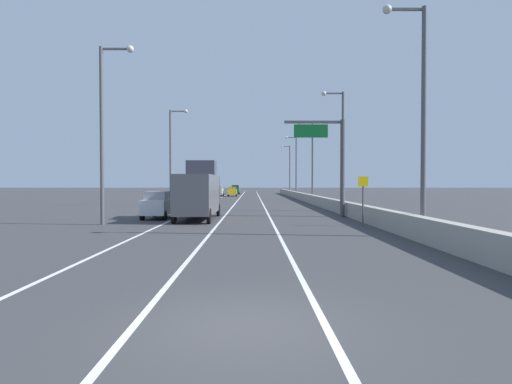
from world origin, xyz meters
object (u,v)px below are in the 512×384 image
object	(u,v)px
overhead_sign_gantry	(333,156)
lamp_post_right_second	(340,143)
lamp_post_right_fourth	(295,163)
car_yellow_2	(232,191)
car_silver_4	(218,191)
lamp_post_left_near	(105,123)
lamp_post_right_third	(311,156)
car_red_0	(201,195)
lamp_post_right_fifth	(289,167)
speed_advisory_sign	(363,197)
lamp_post_left_mid	(173,151)
car_green_3	(235,190)
car_white_1	(159,205)
lamp_post_right_near	(419,106)
box_truck	(199,192)

from	to	relation	value
overhead_sign_gantry	lamp_post_right_second	bearing A→B (deg)	73.34
lamp_post_right_fourth	car_yellow_2	distance (m)	14.40
lamp_post_right_fourth	car_silver_4	world-z (taller)	lamp_post_right_fourth
lamp_post_right_second	lamp_post_left_near	world-z (taller)	same
lamp_post_right_third	car_red_0	distance (m)	15.94
lamp_post_right_third	lamp_post_right_fifth	world-z (taller)	same
car_red_0	lamp_post_right_second	bearing A→B (deg)	-46.35
lamp_post_right_second	car_silver_4	size ratio (longest dim) A/B	2.68
speed_advisory_sign	car_yellow_2	size ratio (longest dim) A/B	0.68
lamp_post_left_mid	car_red_0	bearing A→B (deg)	66.33
lamp_post_left_mid	car_red_0	xyz separation A→B (m)	(2.57, 5.87, -5.30)
overhead_sign_gantry	car_yellow_2	world-z (taller)	overhead_sign_gantry
lamp_post_right_fourth	car_green_3	size ratio (longest dim) A/B	2.53
car_red_0	car_white_1	size ratio (longest dim) A/B	1.00
overhead_sign_gantry	car_silver_4	world-z (taller)	overhead_sign_gantry
lamp_post_right_near	overhead_sign_gantry	bearing A→B (deg)	98.41
car_red_0	car_yellow_2	distance (m)	28.02
car_red_0	car_white_1	distance (m)	23.57
lamp_post_left_near	lamp_post_right_third	bearing A→B (deg)	61.06
car_green_3	lamp_post_right_fifth	bearing A→B (deg)	-13.49
car_white_1	car_yellow_2	size ratio (longest dim) A/B	0.93
lamp_post_right_third	car_silver_4	distance (m)	27.62
speed_advisory_sign	car_green_3	world-z (taller)	speed_advisory_sign
lamp_post_right_fifth	lamp_post_right_second	bearing A→B (deg)	-90.15
lamp_post_right_fifth	car_red_0	distance (m)	43.12
overhead_sign_gantry	lamp_post_left_mid	size ratio (longest dim) A/B	0.67
car_green_3	car_white_1	bearing A→B (deg)	-92.54
lamp_post_right_near	lamp_post_right_fifth	world-z (taller)	same
speed_advisory_sign	lamp_post_right_near	xyz separation A→B (m)	(1.33, -4.95, 4.57)
speed_advisory_sign	car_red_0	bearing A→B (deg)	114.57
speed_advisory_sign	car_red_0	xyz separation A→B (m)	(-13.34, 29.18, -0.73)
lamp_post_left_near	car_red_0	xyz separation A→B (m)	(2.46, 28.13, -5.30)
lamp_post_left_near	car_white_1	xyz separation A→B (m)	(2.26, 4.56, -5.33)
lamp_post_right_fifth	car_silver_4	size ratio (longest dim) A/B	2.68
car_white_1	box_truck	xyz separation A→B (m)	(3.03, -0.83, 0.96)
lamp_post_right_third	lamp_post_left_near	world-z (taller)	same
car_green_3	car_yellow_2	bearing A→B (deg)	-90.05
lamp_post_right_near	lamp_post_right_fourth	world-z (taller)	same
speed_advisory_sign	car_green_3	xyz separation A→B (m)	(-10.59, 72.19, -0.71)
overhead_sign_gantry	lamp_post_right_third	xyz separation A→B (m)	(1.84, 25.10, 1.60)
car_white_1	lamp_post_right_fifth	bearing A→B (deg)	76.56
car_yellow_2	lamp_post_right_third	bearing A→B (deg)	-64.28
lamp_post_right_fourth	car_silver_4	bearing A→B (deg)	163.34
car_yellow_2	box_truck	xyz separation A→B (m)	(0.09, -52.28, 1.02)
lamp_post_right_near	car_silver_4	xyz separation A→B (m)	(-14.53, 59.94, -5.28)
overhead_sign_gantry	lamp_post_left_mid	xyz separation A→B (m)	(-15.47, 16.26, 1.60)
overhead_sign_gantry	lamp_post_left_near	bearing A→B (deg)	-158.66
car_white_1	car_green_3	distance (m)	66.64
lamp_post_left_mid	car_white_1	size ratio (longest dim) A/B	2.71
lamp_post_right_near	car_red_0	distance (m)	37.52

